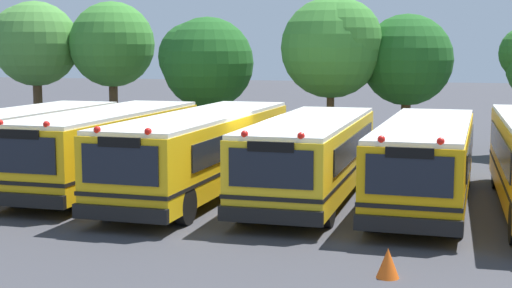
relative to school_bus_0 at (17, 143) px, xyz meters
The scene contains 12 objects.
ground_plane 8.44m from the school_bus_0, ahead, with size 160.00×160.00×0.00m, color #38383D.
school_bus_0 is the anchor object (origin of this frame).
school_bus_1 3.31m from the school_bus_0, ahead, with size 2.73×9.88×2.61m.
school_bus_2 6.60m from the school_bus_0, ahead, with size 2.76×11.36×2.61m.
school_bus_3 10.02m from the school_bus_0, ahead, with size 2.61×9.77×2.53m.
school_bus_4 13.35m from the school_bus_0, ahead, with size 2.68×10.16×2.52m.
tree_0 12.65m from the school_bus_0, 118.93° to the left, with size 4.12×4.10×6.74m.
tree_1 12.08m from the school_bus_0, 99.65° to the left, with size 4.09×4.09×6.70m.
tree_2 10.86m from the school_bus_0, 73.29° to the left, with size 4.29×4.11×5.87m.
tree_3 13.81m from the school_bus_0, 47.94° to the left, with size 4.31×4.28×6.63m.
tree_4 16.44m from the school_bus_0, 43.12° to the left, with size 3.92×3.92×5.94m.
traffic_cone 15.03m from the school_bus_0, 29.73° to the right, with size 0.46×0.46×0.60m, color #EA5914.
Camera 1 is at (6.04, -21.92, 4.49)m, focal length 53.16 mm.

